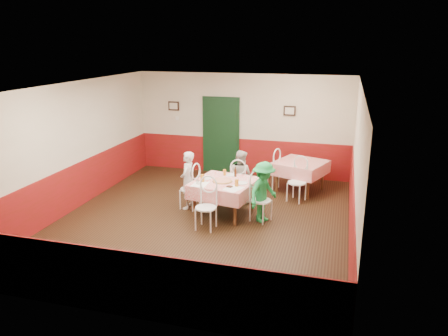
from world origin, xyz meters
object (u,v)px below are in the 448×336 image
(glass_c, at_px, (225,172))
(glass_a, at_px, (202,178))
(chair_far, at_px, (240,183))
(glass_b, at_px, (237,183))
(main_table, at_px, (224,198))
(diner_left, at_px, (188,180))
(chair_left, at_px, (190,189))
(wallet, at_px, (230,187))
(diner_right, at_px, (263,192))
(chair_near, at_px, (206,208))
(chair_right, at_px, (261,201))
(second_table, at_px, (300,176))
(chair_second_b, at_px, (297,183))
(beer_bottle, at_px, (235,172))
(pizza, at_px, (223,181))
(diner_far, at_px, (240,176))
(chair_second_a, at_px, (270,171))

(glass_c, bearing_deg, glass_a, -120.33)
(chair_far, xyz_separation_m, glass_b, (0.20, -1.11, 0.38))
(main_table, height_order, diner_left, diner_left)
(chair_left, bearing_deg, wallet, 74.38)
(chair_far, relative_size, diner_right, 0.70)
(glass_c, height_order, diner_left, diner_left)
(chair_left, relative_size, chair_far, 1.00)
(chair_near, relative_size, wallet, 8.18)
(chair_right, distance_m, diner_right, 0.20)
(glass_a, distance_m, glass_c, 0.66)
(second_table, xyz_separation_m, chair_second_b, (0.00, -0.75, 0.08))
(glass_c, relative_size, diner_right, 0.10)
(chair_left, height_order, diner_left, diner_left)
(main_table, xyz_separation_m, chair_far, (0.14, 0.84, 0.08))
(diner_right, bearing_deg, chair_left, 103.95)
(diner_right, bearing_deg, second_table, 9.61)
(glass_b, distance_m, beer_bottle, 0.67)
(wallet, bearing_deg, glass_b, 44.15)
(second_table, distance_m, chair_left, 2.92)
(main_table, xyz_separation_m, glass_c, (-0.10, 0.40, 0.45))
(chair_near, height_order, wallet, chair_near)
(chair_right, bearing_deg, pizza, 105.99)
(main_table, height_order, glass_a, glass_a)
(chair_left, height_order, glass_b, glass_b)
(diner_left, bearing_deg, chair_right, 78.36)
(main_table, height_order, chair_left, chair_left)
(chair_right, relative_size, diner_right, 0.70)
(beer_bottle, distance_m, diner_left, 1.09)
(diner_far, relative_size, diner_right, 0.96)
(glass_c, height_order, diner_far, diner_far)
(chair_left, distance_m, pizza, 0.90)
(glass_c, height_order, diner_right, diner_right)
(chair_far, bearing_deg, second_table, -138.78)
(main_table, xyz_separation_m, diner_right, (0.89, -0.15, 0.27))
(main_table, xyz_separation_m, pizza, (-0.02, -0.05, 0.40))
(beer_bottle, bearing_deg, glass_c, 173.72)
(main_table, height_order, diner_right, diner_right)
(chair_second_a, bearing_deg, chair_second_b, 65.16)
(diner_right, bearing_deg, chair_second_b, 2.66)
(main_table, relative_size, second_table, 1.09)
(diner_far, xyz_separation_m, diner_right, (0.74, -1.04, 0.03))
(pizza, bearing_deg, chair_second_b, 41.89)
(pizza, relative_size, glass_a, 2.57)
(second_table, height_order, diner_far, diner_far)
(chair_right, relative_size, wallet, 8.18)
(chair_second_a, distance_m, glass_b, 2.32)
(chair_second_b, distance_m, beer_bottle, 1.59)
(second_table, bearing_deg, glass_a, -130.60)
(pizza, distance_m, glass_a, 0.43)
(chair_second_b, bearing_deg, beer_bottle, -125.28)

